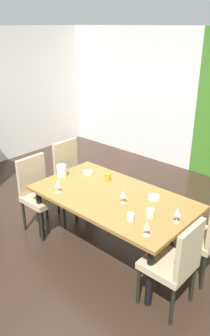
{
  "coord_description": "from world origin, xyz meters",
  "views": [
    {
      "loc": [
        2.89,
        -2.6,
        2.57
      ],
      "look_at": [
        0.29,
        0.27,
        0.85
      ],
      "focal_mm": 35.0,
      "sensor_mm": 36.0,
      "label": 1
    }
  ],
  "objects_px": {
    "wine_glass_front": "(123,194)",
    "pitcher_near_shelf": "(62,171)",
    "chair_left_near": "(38,190)",
    "cup_east": "(108,177)",
    "chair_left_far": "(72,175)",
    "serving_bowl_near_window": "(88,173)",
    "chair_right_near": "(176,261)",
    "wine_glass_right": "(58,184)",
    "chair_right_far": "(206,233)",
    "cup_corner": "(150,213)",
    "wine_glass_center": "(147,226)",
    "cup_west": "(131,217)",
    "dining_table": "(113,201)",
    "serving_bowl_south": "(154,197)",
    "wine_glass_left": "(177,212)"
  },
  "relations": [
    {
      "from": "wine_glass_front",
      "to": "pitcher_near_shelf",
      "type": "relative_size",
      "value": 0.98
    },
    {
      "from": "chair_left_near",
      "to": "cup_east",
      "type": "xyz_separation_m",
      "value": [
        0.72,
        0.56,
        0.23
      ]
    },
    {
      "from": "chair_left_near",
      "to": "wine_glass_front",
      "type": "bearing_deg",
      "value": 101.27
    },
    {
      "from": "chair_left_far",
      "to": "serving_bowl_near_window",
      "type": "distance_m",
      "value": 0.45
    },
    {
      "from": "chair_right_near",
      "to": "chair_left_near",
      "type": "distance_m",
      "value": 2.07
    },
    {
      "from": "wine_glass_front",
      "to": "wine_glass_right",
      "type": "bearing_deg",
      "value": -156.49
    },
    {
      "from": "wine_glass_front",
      "to": "chair_right_far",
      "type": "bearing_deg",
      "value": 22.69
    },
    {
      "from": "chair_right_near",
      "to": "cup_corner",
      "type": "bearing_deg",
      "value": 64.71
    },
    {
      "from": "chair_right_far",
      "to": "wine_glass_right",
      "type": "xyz_separation_m",
      "value": [
        -1.57,
        -0.67,
        0.29
      ]
    },
    {
      "from": "wine_glass_center",
      "to": "serving_bowl_near_window",
      "type": "relative_size",
      "value": 1.22
    },
    {
      "from": "pitcher_near_shelf",
      "to": "cup_west",
      "type": "bearing_deg",
      "value": -9.89
    },
    {
      "from": "cup_corner",
      "to": "cup_east",
      "type": "xyz_separation_m",
      "value": [
        -0.89,
        0.35,
        0.0
      ]
    },
    {
      "from": "wine_glass_center",
      "to": "serving_bowl_near_window",
      "type": "bearing_deg",
      "value": 156.3
    },
    {
      "from": "dining_table",
      "to": "serving_bowl_near_window",
      "type": "xyz_separation_m",
      "value": [
        -0.63,
        0.23,
        0.09
      ]
    },
    {
      "from": "dining_table",
      "to": "pitcher_near_shelf",
      "type": "height_order",
      "value": "pitcher_near_shelf"
    },
    {
      "from": "wine_glass_right",
      "to": "cup_west",
      "type": "relative_size",
      "value": 1.88
    },
    {
      "from": "serving_bowl_south",
      "to": "cup_east",
      "type": "distance_m",
      "value": 0.7
    },
    {
      "from": "chair_left_far",
      "to": "chair_left_near",
      "type": "relative_size",
      "value": 1.06
    },
    {
      "from": "wine_glass_center",
      "to": "pitcher_near_shelf",
      "type": "xyz_separation_m",
      "value": [
        -1.58,
        0.33,
        -0.03
      ]
    },
    {
      "from": "dining_table",
      "to": "cup_east",
      "type": "bearing_deg",
      "value": 139.89
    },
    {
      "from": "wine_glass_front",
      "to": "pitcher_near_shelf",
      "type": "xyz_separation_m",
      "value": [
        -1.03,
        0.01,
        -0.03
      ]
    },
    {
      "from": "chair_right_near",
      "to": "cup_west",
      "type": "distance_m",
      "value": 0.61
    },
    {
      "from": "dining_table",
      "to": "chair_right_near",
      "type": "xyz_separation_m",
      "value": [
        1.03,
        -0.3,
        -0.12
      ]
    },
    {
      "from": "serving_bowl_near_window",
      "to": "cup_corner",
      "type": "xyz_separation_m",
      "value": [
        1.22,
        -0.31,
        0.02
      ]
    },
    {
      "from": "wine_glass_center",
      "to": "cup_east",
      "type": "distance_m",
      "value": 1.24
    },
    {
      "from": "cup_east",
      "to": "pitcher_near_shelf",
      "type": "height_order",
      "value": "pitcher_near_shelf"
    },
    {
      "from": "chair_left_far",
      "to": "chair_left_near",
      "type": "height_order",
      "value": "chair_left_far"
    },
    {
      "from": "dining_table",
      "to": "pitcher_near_shelf",
      "type": "distance_m",
      "value": 0.85
    },
    {
      "from": "chair_left_far",
      "to": "serving_bowl_near_window",
      "type": "height_order",
      "value": "chair_left_far"
    },
    {
      "from": "wine_glass_right",
      "to": "chair_left_far",
      "type": "bearing_deg",
      "value": 127.25
    },
    {
      "from": "wine_glass_left",
      "to": "serving_bowl_near_window",
      "type": "relative_size",
      "value": 1.27
    },
    {
      "from": "wine_glass_front",
      "to": "cup_west",
      "type": "distance_m",
      "value": 0.36
    },
    {
      "from": "dining_table",
      "to": "chair_left_near",
      "type": "xyz_separation_m",
      "value": [
        -1.03,
        -0.3,
        -0.11
      ]
    },
    {
      "from": "wine_glass_center",
      "to": "cup_corner",
      "type": "bearing_deg",
      "value": 119.15
    },
    {
      "from": "wine_glass_center",
      "to": "serving_bowl_near_window",
      "type": "distance_m",
      "value": 1.51
    },
    {
      "from": "cup_east",
      "to": "chair_left_far",
      "type": "bearing_deg",
      "value": 177.23
    },
    {
      "from": "wine_glass_left",
      "to": "pitcher_near_shelf",
      "type": "distance_m",
      "value": 1.68
    },
    {
      "from": "chair_left_near",
      "to": "cup_corner",
      "type": "xyz_separation_m",
      "value": [
        1.62,
        0.21,
        0.23
      ]
    },
    {
      "from": "dining_table",
      "to": "wine_glass_right",
      "type": "height_order",
      "value": "wine_glass_right"
    },
    {
      "from": "cup_east",
      "to": "cup_west",
      "type": "height_order",
      "value": "cup_east"
    },
    {
      "from": "wine_glass_center",
      "to": "wine_glass_front",
      "type": "bearing_deg",
      "value": 149.51
    },
    {
      "from": "cup_west",
      "to": "cup_east",
      "type": "bearing_deg",
      "value": 145.66
    },
    {
      "from": "wine_glass_left",
      "to": "cup_corner",
      "type": "xyz_separation_m",
      "value": [
        -0.26,
        -0.09,
        -0.08
      ]
    },
    {
      "from": "chair_left_far",
      "to": "wine_glass_right",
      "type": "bearing_deg",
      "value": 37.25
    },
    {
      "from": "wine_glass_front",
      "to": "serving_bowl_near_window",
      "type": "bearing_deg",
      "value": 161.23
    },
    {
      "from": "chair_left_far",
      "to": "cup_west",
      "type": "height_order",
      "value": "chair_left_far"
    },
    {
      "from": "wine_glass_center",
      "to": "cup_east",
      "type": "xyz_separation_m",
      "value": [
        -1.06,
        0.64,
        -0.06
      ]
    },
    {
      "from": "wine_glass_front",
      "to": "cup_west",
      "type": "bearing_deg",
      "value": -38.49
    },
    {
      "from": "chair_left_far",
      "to": "wine_glass_center",
      "type": "distance_m",
      "value": 1.93
    },
    {
      "from": "wine_glass_center",
      "to": "cup_corner",
      "type": "relative_size",
      "value": 1.8
    }
  ]
}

